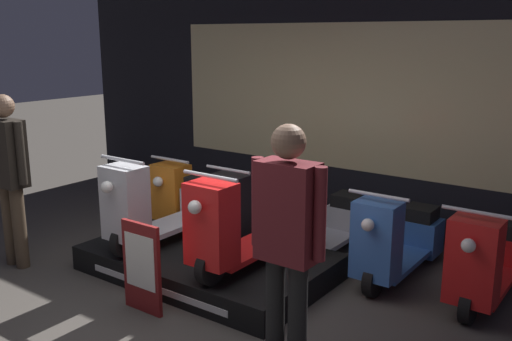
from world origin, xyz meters
The scene contains 13 objects.
ground_plane centered at (0.00, 0.00, 0.00)m, with size 30.00×30.00×0.00m, color #423D38.
shop_wall_back centered at (0.00, 3.04, 1.60)m, with size 8.60×0.09×3.20m.
display_platform centered at (-0.31, 0.91, 0.12)m, with size 2.30×1.42×0.24m.
scooter_display_left centered at (-0.83, 0.85, 0.60)m, with size 0.55×1.52×0.94m.
scooter_display_right centered at (0.20, 0.85, 0.60)m, with size 0.55×1.52×0.94m.
scooter_backrow_0 centered at (-1.28, 1.90, 0.36)m, with size 0.55×1.52×0.94m.
scooter_backrow_1 centered at (-0.46, 1.90, 0.36)m, with size 0.55×1.52×0.94m.
scooter_backrow_2 centered at (0.36, 1.90, 0.36)m, with size 0.55×1.52×0.94m.
scooter_backrow_3 centered at (1.19, 1.90, 0.36)m, with size 0.55×1.52×0.94m.
scooter_backrow_4 centered at (2.01, 1.90, 0.36)m, with size 0.55×1.52×0.94m.
person_left_browsing centered at (-2.01, -0.06, 1.00)m, with size 0.54×0.22×1.72m.
person_right_browsing centered at (1.20, -0.06, 1.01)m, with size 0.55×0.22×1.72m.
price_sign_board centered at (-0.25, 0.00, 0.39)m, with size 0.41×0.04×0.77m.
Camera 1 is at (3.08, -3.00, 2.25)m, focal length 40.00 mm.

